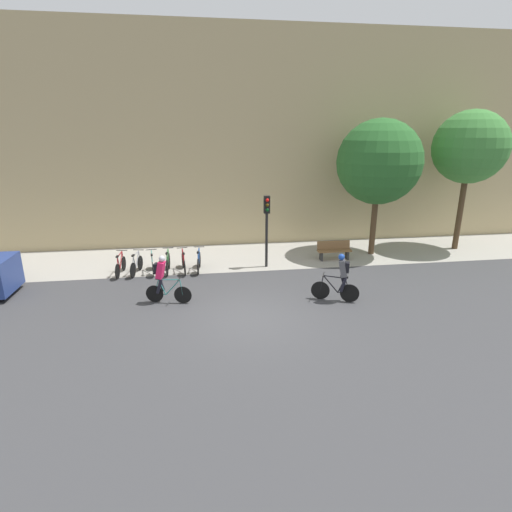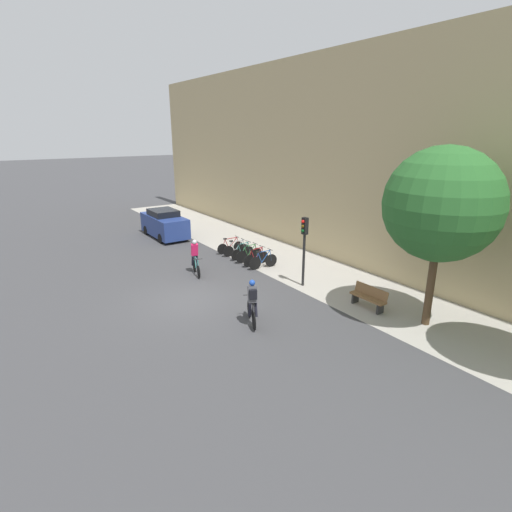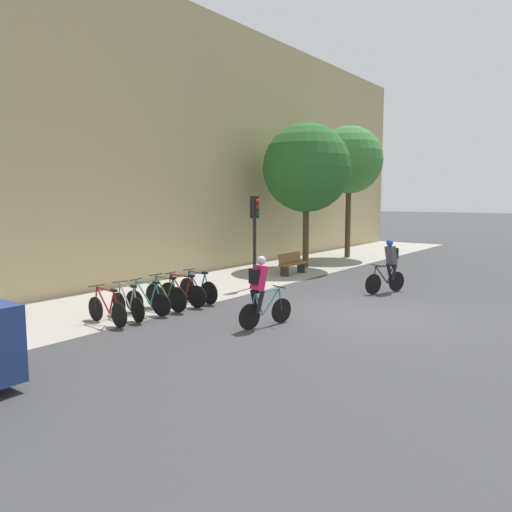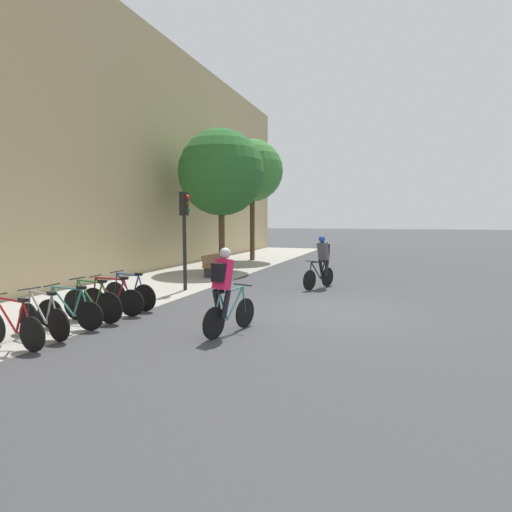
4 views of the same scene
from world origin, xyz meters
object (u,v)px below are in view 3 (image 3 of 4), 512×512
Objects in this scene: cyclist_grey at (389,264)px; cyclist_pink at (261,289)px; parked_bike_1 at (128,305)px; bench at (292,263)px; parked_bike_2 at (148,301)px; parked_bike_4 at (183,293)px; traffic_light_pole at (255,224)px; parked_bike_0 at (107,309)px; parked_bike_5 at (198,289)px; parked_bike_3 at (166,296)px.

cyclist_pink is at bearing 172.91° from cyclist_grey.
cyclist_pink is 0.99× the size of cyclist_grey.
parked_bike_1 reaches higher than bench.
parked_bike_1 is 0.66m from parked_bike_2.
traffic_light_pole reaches higher than parked_bike_4.
cyclist_pink is at bearing -66.99° from parked_bike_1.
cyclist_grey is 6.94m from parked_bike_4.
parked_bike_2 is (-6.95, 4.03, -0.56)m from cyclist_grey.
parked_bike_0 is 1.32m from parked_bike_2.
cyclist_grey is 4.75m from traffic_light_pole.
parked_bike_2 is (0.66, -0.00, -0.01)m from parked_bike_1.
traffic_light_pole is at bearing 115.38° from cyclist_grey.
parked_bike_1 is at bearing 152.13° from cyclist_grey.
bench is (6.36, 0.68, 0.06)m from parked_bike_5.
cyclist_grey is 6.42m from parked_bike_5.
traffic_light_pole is (3.67, 0.10, 1.84)m from parked_bike_4.
parked_bike_3 reaches higher than parked_bike_0.
cyclist_pink is 3.38m from parked_bike_2.
cyclist_pink is 1.10× the size of bench.
cyclist_pink is at bearing -77.56° from parked_bike_2.
cyclist_grey is at bearing -7.09° from cyclist_pink.
parked_bike_1 is at bearing -179.95° from parked_bike_3.
parked_bike_0 is at bearing -179.97° from parked_bike_5.
parked_bike_1 is 0.50× the size of traffic_light_pole.
parked_bike_2 is 8.37m from bench.
parked_bike_2 is at bearing 102.44° from cyclist_pink.
parked_bike_0 is at bearing -179.93° from parked_bike_3.
cyclist_grey is 7.49m from parked_bike_3.
parked_bike_5 is at bearing 0.03° from parked_bike_0.
parked_bike_0 is 1.06× the size of parked_bike_2.
cyclist_pink is 1.06× the size of parked_bike_5.
parked_bike_2 is 1.98m from parked_bike_5.
parked_bike_3 is 1.32m from parked_bike_5.
cyclist_pink is 3.88m from parked_bike_0.
traffic_light_pole is 2.01× the size of bench.
cyclist_grey reaches higher than parked_bike_3.
parked_bike_3 is at bearing -178.66° from traffic_light_pole.
parked_bike_4 is 7.06m from bench.
cyclist_grey is at bearing -32.63° from parked_bike_3.
traffic_light_pole is (-1.96, 4.13, 1.29)m from cyclist_grey.
bench is at bearing 5.07° from parked_bike_3.
parked_bike_4 reaches higher than parked_bike_0.
bench is at bearing 27.29° from cyclist_pink.
parked_bike_4 reaches higher than parked_bike_2.
parked_bike_1 is at bearing 113.01° from cyclist_pink.
parked_bike_1 reaches higher than parked_bike_0.
cyclist_grey is at bearing -35.59° from parked_bike_4.
parked_bike_5 is at bearing -0.02° from parked_bike_3.
parked_bike_3 is at bearing -174.93° from bench.
parked_bike_4 is 1.02× the size of parked_bike_5.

